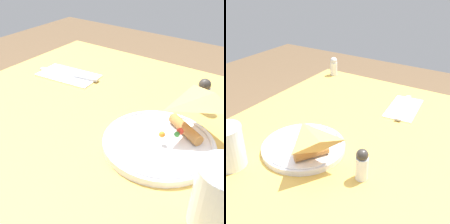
% 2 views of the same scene
% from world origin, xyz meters
% --- Properties ---
extents(dining_table, '(0.94, 0.79, 0.77)m').
position_xyz_m(dining_table, '(0.00, 0.00, 0.64)').
color(dining_table, gold).
rests_on(dining_table, ground_plane).
extents(plate_pizza, '(0.24, 0.24, 0.05)m').
position_xyz_m(plate_pizza, '(-0.15, 0.05, 0.79)').
color(plate_pizza, white).
rests_on(plate_pizza, dining_table).
extents(milk_glass, '(0.09, 0.09, 0.12)m').
position_xyz_m(milk_glass, '(-0.32, 0.17, 0.83)').
color(milk_glass, white).
rests_on(milk_glass, dining_table).
extents(napkin_folded, '(0.21, 0.12, 0.00)m').
position_xyz_m(napkin_folded, '(0.26, -0.10, 0.78)').
color(napkin_folded, white).
rests_on(napkin_folded, dining_table).
extents(butter_knife, '(0.22, 0.06, 0.01)m').
position_xyz_m(butter_knife, '(0.24, -0.11, 0.78)').
color(butter_knife, '#B2B2B7').
rests_on(butter_knife, napkin_folded).
extents(pepper_shaker, '(0.03, 0.03, 0.09)m').
position_xyz_m(pepper_shaker, '(-0.17, -0.15, 0.82)').
color(pepper_shaker, white).
rests_on(pepper_shaker, dining_table).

